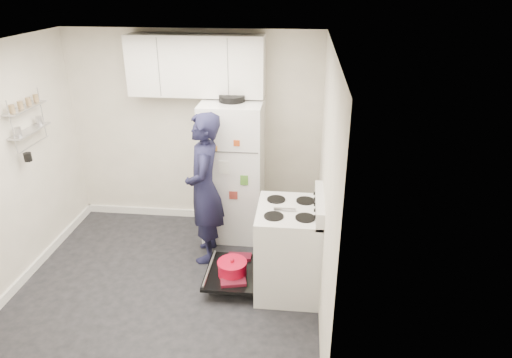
# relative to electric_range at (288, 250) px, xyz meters

# --- Properties ---
(room) EXTENTS (3.21, 3.21, 2.51)m
(room) POSITION_rel_electric_range_xyz_m (-1.29, -0.12, 0.74)
(room) COLOR black
(room) RESTS_ON ground
(electric_range) EXTENTS (0.66, 0.76, 1.10)m
(electric_range) POSITION_rel_electric_range_xyz_m (0.00, 0.00, 0.00)
(electric_range) COLOR silver
(electric_range) RESTS_ON ground
(open_oven_door) EXTENTS (0.55, 0.70, 0.24)m
(open_oven_door) POSITION_rel_electric_range_xyz_m (-0.58, -0.03, -0.27)
(open_oven_door) COLOR black
(open_oven_door) RESTS_ON ground
(refrigerator) EXTENTS (0.72, 0.74, 1.80)m
(refrigerator) POSITION_rel_electric_range_xyz_m (-0.72, 1.10, 0.40)
(refrigerator) COLOR white
(refrigerator) RESTS_ON ground
(upper_cabinets) EXTENTS (1.60, 0.33, 0.70)m
(upper_cabinets) POSITION_rel_electric_range_xyz_m (-1.16, 1.28, 1.63)
(upper_cabinets) COLOR silver
(upper_cabinets) RESTS_ON room
(wall_shelf_rack) EXTENTS (0.14, 0.60, 0.61)m
(wall_shelf_rack) POSITION_rel_electric_range_xyz_m (-2.78, 0.34, 1.21)
(wall_shelf_rack) COLOR #B2B2B7
(wall_shelf_rack) RESTS_ON room
(person) EXTENTS (0.50, 0.69, 1.75)m
(person) POSITION_rel_electric_range_xyz_m (-0.96, 0.52, 0.41)
(person) COLOR #161632
(person) RESTS_ON ground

